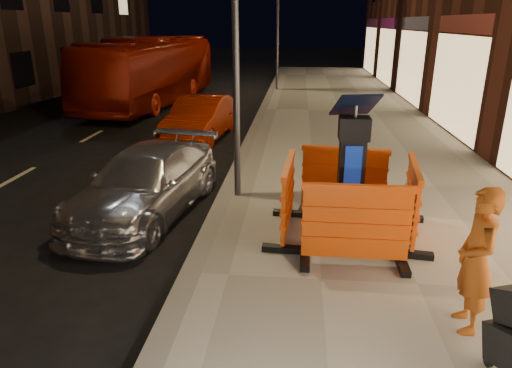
# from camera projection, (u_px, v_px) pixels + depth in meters

# --- Properties ---
(ground_plane) EXTENTS (120.00, 120.00, 0.00)m
(ground_plane) POSITION_uv_depth(u_px,v_px,m) (191.00, 282.00, 6.23)
(ground_plane) COLOR black
(ground_plane) RESTS_ON ground
(sidewalk) EXTENTS (6.00, 60.00, 0.15)m
(sidewalk) POSITION_uv_depth(u_px,v_px,m) (417.00, 289.00, 5.94)
(sidewalk) COLOR gray
(sidewalk) RESTS_ON ground
(kerb) EXTENTS (0.30, 60.00, 0.15)m
(kerb) POSITION_uv_depth(u_px,v_px,m) (191.00, 277.00, 6.21)
(kerb) COLOR slate
(kerb) RESTS_ON ground
(parking_kiosk) EXTENTS (0.73, 0.73, 2.12)m
(parking_kiosk) POSITION_uv_depth(u_px,v_px,m) (351.00, 171.00, 6.93)
(parking_kiosk) COLOR black
(parking_kiosk) RESTS_ON sidewalk
(barrier_front) EXTENTS (1.53, 0.64, 1.18)m
(barrier_front) POSITION_uv_depth(u_px,v_px,m) (356.00, 226.00, 6.20)
(barrier_front) COLOR #E3490A
(barrier_front) RESTS_ON sidewalk
(barrier_back) EXTENTS (1.60, 0.85, 1.18)m
(barrier_back) POSITION_uv_depth(u_px,v_px,m) (344.00, 180.00, 7.98)
(barrier_back) COLOR #E3490A
(barrier_back) RESTS_ON sidewalk
(barrier_kerbside) EXTENTS (0.72, 1.56, 1.18)m
(barrier_kerbside) POSITION_uv_depth(u_px,v_px,m) (288.00, 198.00, 7.17)
(barrier_kerbside) COLOR #E3490A
(barrier_kerbside) RESTS_ON sidewalk
(barrier_bldgside) EXTENTS (0.82, 1.59, 1.18)m
(barrier_bldgside) POSITION_uv_depth(u_px,v_px,m) (411.00, 202.00, 7.01)
(barrier_bldgside) COLOR #E3490A
(barrier_bldgside) RESTS_ON sidewalk
(car_silver) EXTENTS (2.30, 4.30, 1.19)m
(car_silver) POSITION_uv_depth(u_px,v_px,m) (148.00, 213.00, 8.49)
(car_silver) COLOR silver
(car_silver) RESTS_ON ground
(car_red) EXTENTS (1.71, 3.97, 1.27)m
(car_red) POSITION_uv_depth(u_px,v_px,m) (201.00, 139.00, 13.85)
(car_red) COLOR #881901
(car_red) RESTS_ON ground
(bus_doubledecker) EXTENTS (3.19, 10.22, 2.80)m
(bus_doubledecker) POSITION_uv_depth(u_px,v_px,m) (155.00, 104.00, 19.81)
(bus_doubledecker) COLOR #861002
(bus_doubledecker) RESTS_ON ground
(man) EXTENTS (0.41, 0.61, 1.65)m
(man) POSITION_uv_depth(u_px,v_px,m) (476.00, 261.00, 4.82)
(man) COLOR #984412
(man) RESTS_ON sidewalk
(street_lamp_mid) EXTENTS (0.12, 0.12, 6.00)m
(street_lamp_mid) POSITION_uv_depth(u_px,v_px,m) (235.00, 34.00, 7.96)
(street_lamp_mid) COLOR #3F3F44
(street_lamp_mid) RESTS_ON sidewalk
(street_lamp_far) EXTENTS (0.12, 0.12, 6.00)m
(street_lamp_far) POSITION_uv_depth(u_px,v_px,m) (278.00, 26.00, 22.03)
(street_lamp_far) COLOR #3F3F44
(street_lamp_far) RESTS_ON sidewalk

